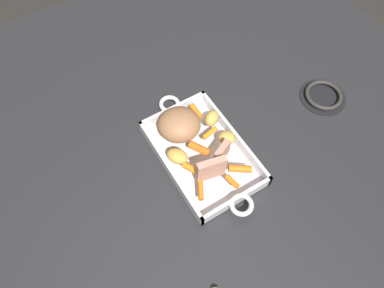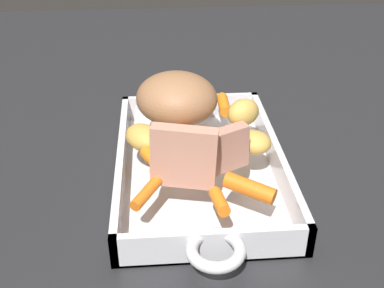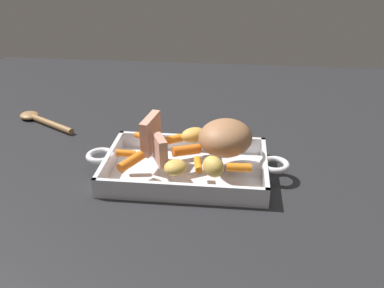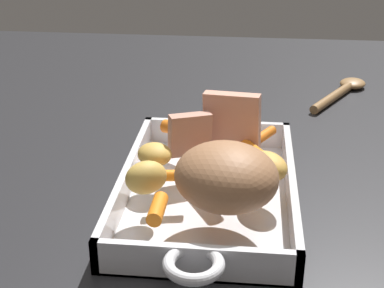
{
  "view_description": "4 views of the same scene",
  "coord_description": "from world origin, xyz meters",
  "px_view_note": "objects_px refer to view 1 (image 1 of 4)",
  "views": [
    {
      "loc": [
        0.43,
        -0.3,
        0.96
      ],
      "look_at": [
        -0.02,
        -0.03,
        0.07
      ],
      "focal_mm": 33.27,
      "sensor_mm": 36.0,
      "label": 1
    },
    {
      "loc": [
        0.59,
        -0.06,
        0.41
      ],
      "look_at": [
        0.03,
        -0.01,
        0.07
      ],
      "focal_mm": 45.14,
      "sensor_mm": 36.0,
      "label": 2
    },
    {
      "loc": [
        -0.11,
        0.85,
        0.51
      ],
      "look_at": [
        -0.01,
        -0.02,
        0.07
      ],
      "focal_mm": 40.46,
      "sensor_mm": 36.0,
      "label": 3
    },
    {
      "loc": [
        -0.7,
        -0.05,
        0.41
      ],
      "look_at": [
        0.0,
        0.02,
        0.08
      ],
      "focal_mm": 54.11,
      "sensor_mm": 36.0,
      "label": 4
    }
  ],
  "objects_px": {
    "potato_golden_small": "(212,118)",
    "baby_carrot_long": "(200,150)",
    "potato_golden_large": "(177,156)",
    "stove_burner_rear": "(323,96)",
    "baby_carrot_center_right": "(240,169)",
    "roasting_dish": "(202,154)",
    "baby_carrot_short": "(232,182)",
    "pork_roast": "(179,125)",
    "roast_slice_outer": "(222,152)",
    "baby_carrot_southeast": "(196,111)",
    "baby_carrot_southwest": "(210,133)",
    "baby_carrot_center_left": "(192,169)",
    "baby_carrot_northeast": "(201,189)",
    "roast_slice_thin": "(211,169)",
    "potato_near_roast": "(227,138)"
  },
  "relations": [
    {
      "from": "baby_carrot_southeast",
      "to": "potato_golden_large",
      "type": "distance_m",
      "value": 0.17
    },
    {
      "from": "roast_slice_outer",
      "to": "baby_carrot_southeast",
      "type": "distance_m",
      "value": 0.18
    },
    {
      "from": "baby_carrot_southwest",
      "to": "potato_golden_large",
      "type": "distance_m",
      "value": 0.13
    },
    {
      "from": "roast_slice_thin",
      "to": "baby_carrot_long",
      "type": "bearing_deg",
      "value": 167.85
    },
    {
      "from": "baby_carrot_center_right",
      "to": "potato_golden_large",
      "type": "height_order",
      "value": "potato_golden_large"
    },
    {
      "from": "baby_carrot_northeast",
      "to": "stove_burner_rear",
      "type": "bearing_deg",
      "value": 99.25
    },
    {
      "from": "pork_roast",
      "to": "stove_burner_rear",
      "type": "bearing_deg",
      "value": 77.76
    },
    {
      "from": "baby_carrot_southwest",
      "to": "baby_carrot_long",
      "type": "xyz_separation_m",
      "value": [
        0.04,
        -0.06,
        0.0
      ]
    },
    {
      "from": "stove_burner_rear",
      "to": "roast_slice_thin",
      "type": "bearing_deg",
      "value": -82.63
    },
    {
      "from": "roast_slice_thin",
      "to": "roast_slice_outer",
      "type": "bearing_deg",
      "value": 118.32
    },
    {
      "from": "baby_carrot_long",
      "to": "stove_burner_rear",
      "type": "height_order",
      "value": "baby_carrot_long"
    },
    {
      "from": "pork_roast",
      "to": "roast_slice_thin",
      "type": "height_order",
      "value": "roast_slice_thin"
    },
    {
      "from": "baby_carrot_southwest",
      "to": "baby_carrot_long",
      "type": "distance_m",
      "value": 0.07
    },
    {
      "from": "baby_carrot_short",
      "to": "potato_near_roast",
      "type": "distance_m",
      "value": 0.14
    },
    {
      "from": "baby_carrot_southwest",
      "to": "baby_carrot_center_right",
      "type": "distance_m",
      "value": 0.15
    },
    {
      "from": "baby_carrot_short",
      "to": "potato_golden_large",
      "type": "xyz_separation_m",
      "value": [
        -0.14,
        -0.09,
        0.01
      ]
    },
    {
      "from": "roast_slice_outer",
      "to": "stove_burner_rear",
      "type": "distance_m",
      "value": 0.44
    },
    {
      "from": "stove_burner_rear",
      "to": "baby_carrot_long",
      "type": "bearing_deg",
      "value": -91.84
    },
    {
      "from": "roasting_dish",
      "to": "baby_carrot_southeast",
      "type": "height_order",
      "value": "baby_carrot_southeast"
    },
    {
      "from": "baby_carrot_center_left",
      "to": "baby_carrot_long",
      "type": "bearing_deg",
      "value": 127.77
    },
    {
      "from": "baby_carrot_short",
      "to": "potato_golden_small",
      "type": "distance_m",
      "value": 0.21
    },
    {
      "from": "potato_golden_large",
      "to": "stove_burner_rear",
      "type": "distance_m",
      "value": 0.55
    },
    {
      "from": "baby_carrot_center_left",
      "to": "baby_carrot_center_right",
      "type": "xyz_separation_m",
      "value": [
        0.07,
        0.12,
        0.0
      ]
    },
    {
      "from": "baby_carrot_center_right",
      "to": "stove_burner_rear",
      "type": "relative_size",
      "value": 0.42
    },
    {
      "from": "roast_slice_thin",
      "to": "potato_golden_large",
      "type": "xyz_separation_m",
      "value": [
        -0.09,
        -0.05,
        -0.02
      ]
    },
    {
      "from": "pork_roast",
      "to": "baby_carrot_short",
      "type": "xyz_separation_m",
      "value": [
        0.22,
        0.04,
        -0.03
      ]
    },
    {
      "from": "roast_slice_outer",
      "to": "baby_carrot_short",
      "type": "distance_m",
      "value": 0.09
    },
    {
      "from": "baby_carrot_southwest",
      "to": "stove_burner_rear",
      "type": "xyz_separation_m",
      "value": [
        0.05,
        0.42,
        -0.04
      ]
    },
    {
      "from": "roasting_dish",
      "to": "potato_golden_large",
      "type": "height_order",
      "value": "potato_golden_large"
    },
    {
      "from": "baby_carrot_center_left",
      "to": "stove_burner_rear",
      "type": "xyz_separation_m",
      "value": [
        -0.03,
        0.53,
        -0.05
      ]
    },
    {
      "from": "pork_roast",
      "to": "potato_near_roast",
      "type": "bearing_deg",
      "value": 46.19
    },
    {
      "from": "roast_slice_outer",
      "to": "baby_carrot_short",
      "type": "bearing_deg",
      "value": -13.04
    },
    {
      "from": "pork_roast",
      "to": "roast_slice_outer",
      "type": "relative_size",
      "value": 2.1
    },
    {
      "from": "potato_golden_small",
      "to": "potato_near_roast",
      "type": "distance_m",
      "value": 0.08
    },
    {
      "from": "potato_near_roast",
      "to": "baby_carrot_short",
      "type": "bearing_deg",
      "value": -27.82
    },
    {
      "from": "pork_roast",
      "to": "roast_slice_outer",
      "type": "height_order",
      "value": "pork_roast"
    },
    {
      "from": "baby_carrot_northeast",
      "to": "potato_golden_small",
      "type": "height_order",
      "value": "potato_golden_small"
    },
    {
      "from": "roasting_dish",
      "to": "baby_carrot_center_left",
      "type": "xyz_separation_m",
      "value": [
        0.05,
        -0.06,
        0.04
      ]
    },
    {
      "from": "baby_carrot_center_left",
      "to": "pork_roast",
      "type": "bearing_deg",
      "value": 165.29
    },
    {
      "from": "roast_slice_thin",
      "to": "baby_carrot_center_right",
      "type": "relative_size",
      "value": 1.27
    },
    {
      "from": "baby_carrot_center_right",
      "to": "potato_golden_small",
      "type": "xyz_separation_m",
      "value": [
        -0.18,
        0.02,
        0.01
      ]
    },
    {
      "from": "roast_slice_thin",
      "to": "potato_golden_large",
      "type": "height_order",
      "value": "roast_slice_thin"
    },
    {
      "from": "roasting_dish",
      "to": "roast_slice_outer",
      "type": "xyz_separation_m",
      "value": [
        0.05,
        0.03,
        0.06
      ]
    },
    {
      "from": "baby_carrot_northeast",
      "to": "potato_golden_large",
      "type": "relative_size",
      "value": 0.96
    },
    {
      "from": "roast_slice_outer",
      "to": "baby_carrot_long",
      "type": "relative_size",
      "value": 0.95
    },
    {
      "from": "baby_carrot_center_left",
      "to": "stove_burner_rear",
      "type": "relative_size",
      "value": 0.38
    },
    {
      "from": "roasting_dish",
      "to": "baby_carrot_short",
      "type": "height_order",
      "value": "baby_carrot_short"
    },
    {
      "from": "baby_carrot_southeast",
      "to": "baby_carrot_southwest",
      "type": "relative_size",
      "value": 1.03
    },
    {
      "from": "potato_near_roast",
      "to": "roast_slice_outer",
      "type": "bearing_deg",
      "value": -48.71
    },
    {
      "from": "potato_golden_small",
      "to": "baby_carrot_long",
      "type": "bearing_deg",
      "value": -49.97
    }
  ]
}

